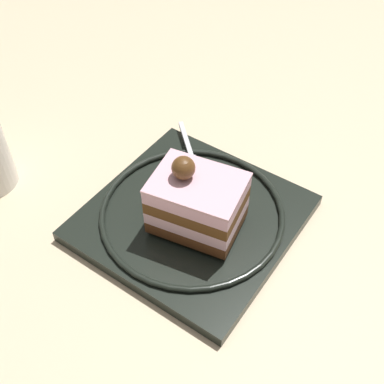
# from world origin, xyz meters

# --- Properties ---
(ground_plane) EXTENTS (2.40, 2.40, 0.00)m
(ground_plane) POSITION_xyz_m (0.00, 0.00, 0.00)
(ground_plane) COLOR beige
(dessert_plate) EXTENTS (0.25, 0.25, 0.02)m
(dessert_plate) POSITION_xyz_m (-0.01, 0.02, 0.01)
(dessert_plate) COLOR black
(dessert_plate) RESTS_ON ground_plane
(cake_slice) EXTENTS (0.08, 0.10, 0.09)m
(cake_slice) POSITION_xyz_m (0.00, 0.04, 0.06)
(cake_slice) COLOR #5B3118
(cake_slice) RESTS_ON dessert_plate
(fork) EXTENTS (0.09, 0.08, 0.00)m
(fork) POSITION_xyz_m (-0.10, -0.02, 0.02)
(fork) COLOR silver
(fork) RESTS_ON dessert_plate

